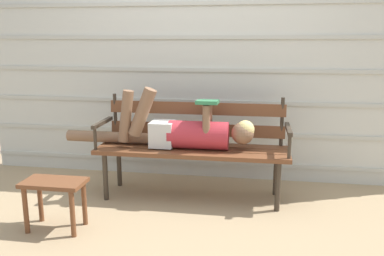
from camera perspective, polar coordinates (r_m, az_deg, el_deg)
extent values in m
plane|color=tan|center=(3.55, -0.19, -10.23)|extent=(12.00, 12.00, 0.00)
cube|color=beige|center=(3.93, 1.41, 10.58)|extent=(4.47, 0.06, 2.48)
cube|color=#B7B7AD|center=(4.08, 1.26, -4.82)|extent=(4.47, 0.02, 0.04)
cube|color=#B7B7AD|center=(4.00, 1.28, -0.59)|extent=(4.47, 0.02, 0.04)
cube|color=#B7B7AD|center=(3.94, 1.31, 3.80)|extent=(4.47, 0.02, 0.04)
cube|color=#B7B7AD|center=(3.90, 1.33, 8.29)|extent=(4.47, 0.02, 0.04)
cube|color=#B7B7AD|center=(3.89, 1.35, 12.84)|extent=(4.47, 0.02, 0.04)
cube|color=#B7B7AD|center=(3.91, 1.38, 17.38)|extent=(4.47, 0.02, 0.04)
cube|color=brown|center=(3.33, -0.42, -3.89)|extent=(1.66, 0.14, 0.04)
cube|color=brown|center=(3.47, 0.00, -3.19)|extent=(1.66, 0.14, 0.04)
cube|color=brown|center=(3.61, 0.38, -2.55)|extent=(1.66, 0.14, 0.04)
cube|color=brown|center=(3.65, 0.56, -0.21)|extent=(1.60, 0.05, 0.11)
cube|color=brown|center=(3.61, 0.56, 2.81)|extent=(1.60, 0.05, 0.11)
cylinder|color=#382D23|center=(3.82, -10.88, 1.63)|extent=(0.03, 0.03, 0.43)
cylinder|color=#382D23|center=(3.60, 12.70, 0.88)|extent=(0.03, 0.03, 0.43)
cylinder|color=#382D23|center=(3.56, -12.25, -6.85)|extent=(0.04, 0.04, 0.41)
cylinder|color=#382D23|center=(3.34, 12.13, -8.20)|extent=(0.04, 0.04, 0.41)
cylinder|color=#382D23|center=(3.88, -10.36, -5.17)|extent=(0.04, 0.04, 0.41)
cylinder|color=#382D23|center=(3.67, 11.88, -6.26)|extent=(0.04, 0.04, 0.41)
cube|color=#382D23|center=(3.63, -12.67, 0.75)|extent=(0.04, 0.43, 0.03)
cylinder|color=#382D23|center=(3.50, -13.65, -1.44)|extent=(0.03, 0.03, 0.20)
cube|color=#382D23|center=(3.39, 13.60, -0.15)|extent=(0.04, 0.43, 0.03)
cylinder|color=#382D23|center=(3.24, 13.73, -2.55)|extent=(0.03, 0.03, 0.20)
cylinder|color=#B72D38|center=(3.43, 0.93, -1.02)|extent=(0.51, 0.24, 0.24)
cube|color=silver|center=(3.48, -4.22, -0.82)|extent=(0.20, 0.23, 0.22)
sphere|color=brown|center=(3.39, 7.24, -0.75)|extent=(0.19, 0.19, 0.19)
sphere|color=#E0C67A|center=(3.38, 7.59, -0.22)|extent=(0.16, 0.16, 0.16)
cylinder|color=brown|center=(3.43, -7.09, 2.27)|extent=(0.26, 0.11, 0.44)
cylinder|color=brown|center=(3.48, -9.41, 1.68)|extent=(0.15, 0.09, 0.46)
cylinder|color=brown|center=(3.70, -11.45, -1.28)|extent=(0.83, 0.10, 0.10)
cylinder|color=brown|center=(3.31, 2.05, 0.92)|extent=(0.06, 0.06, 0.27)
cylinder|color=brown|center=(3.47, 2.39, 1.45)|extent=(0.06, 0.06, 0.27)
cube|color=#337A4C|center=(3.36, 2.25, 3.73)|extent=(0.18, 0.25, 0.05)
cube|color=brown|center=(3.08, -19.12, -7.38)|extent=(0.45, 0.25, 0.03)
cylinder|color=brown|center=(3.16, -22.63, -10.83)|extent=(0.04, 0.04, 0.34)
cylinder|color=brown|center=(2.99, -16.67, -11.68)|extent=(0.04, 0.04, 0.34)
cylinder|color=brown|center=(3.31, -20.84, -9.57)|extent=(0.04, 0.04, 0.34)
cylinder|color=brown|center=(3.16, -15.11, -10.28)|extent=(0.04, 0.04, 0.34)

